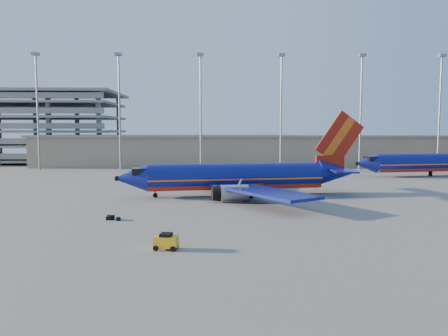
{
  "coord_description": "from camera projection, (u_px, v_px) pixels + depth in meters",
  "views": [
    {
      "loc": [
        -1.99,
        -62.91,
        10.05
      ],
      "look_at": [
        -0.25,
        5.23,
        4.0
      ],
      "focal_mm": 35.0,
      "sensor_mm": 36.0,
      "label": 1
    }
  ],
  "objects": [
    {
      "name": "luggage_pile",
      "position": [
        112.0,
        218.0,
        48.54
      ],
      "size": [
        1.87,
        1.77,
        0.52
      ],
      "color": "black",
      "rests_on": "ground"
    },
    {
      "name": "aircraft_main",
      "position": [
        241.0,
        177.0,
        66.27
      ],
      "size": [
        38.31,
        36.61,
        13.01
      ],
      "rotation": [
        0.0,
        0.0,
        0.14
      ],
      "color": "navy",
      "rests_on": "ground"
    },
    {
      "name": "ground",
      "position": [
        227.0,
        198.0,
        63.59
      ],
      "size": [
        220.0,
        220.0,
        0.0
      ],
      "primitive_type": "plane",
      "color": "slate",
      "rests_on": "ground"
    },
    {
      "name": "baggage_tug",
      "position": [
        166.0,
        241.0,
        36.46
      ],
      "size": [
        2.12,
        1.5,
        1.4
      ],
      "rotation": [
        0.0,
        0.0,
        -0.18
      ],
      "color": "gold",
      "rests_on": "ground"
    },
    {
      "name": "parking_garage",
      "position": [
        19.0,
        124.0,
        134.71
      ],
      "size": [
        62.0,
        32.0,
        21.4
      ],
      "color": "slate",
      "rests_on": "ground"
    },
    {
      "name": "light_mast_row",
      "position": [
        241.0,
        99.0,
        107.97
      ],
      "size": [
        101.6,
        1.6,
        28.65
      ],
      "color": "gray",
      "rests_on": "ground"
    },
    {
      "name": "aircraft_second",
      "position": [
        435.0,
        162.0,
        94.41
      ],
      "size": [
        37.92,
        14.82,
        12.91
      ],
      "rotation": [
        0.0,
        0.0,
        0.16
      ],
      "color": "navy",
      "rests_on": "ground"
    },
    {
      "name": "terminal_building",
      "position": [
        256.0,
        150.0,
        121.21
      ],
      "size": [
        122.0,
        16.0,
        8.5
      ],
      "color": "gray",
      "rests_on": "ground"
    }
  ]
}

